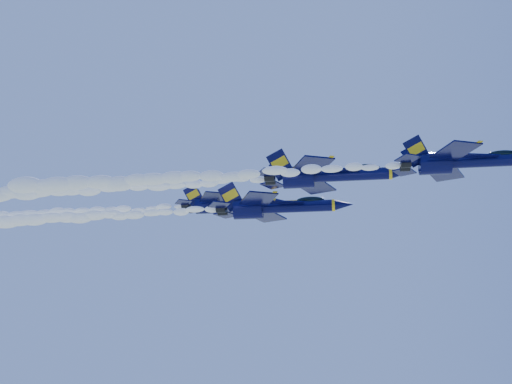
# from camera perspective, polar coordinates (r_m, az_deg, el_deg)

# --- Properties ---
(jet_lead) EXTENTS (15.90, 13.04, 5.91)m
(jet_lead) POSITION_cam_1_polar(r_m,az_deg,el_deg) (73.74, 18.04, 2.61)
(jet_lead) COLOR #060631
(smoke_trail_jet_lead) EXTENTS (45.84, 2.03, 1.82)m
(smoke_trail_jet_lead) POSITION_cam_1_polar(r_m,az_deg,el_deg) (73.92, -5.16, 1.36)
(smoke_trail_jet_lead) COLOR white
(jet_second) EXTENTS (18.48, 15.16, 6.87)m
(jet_second) POSITION_cam_1_polar(r_m,az_deg,el_deg) (82.02, 6.38, 1.49)
(jet_second) COLOR #060631
(smoke_trail_jet_second) EXTENTS (45.84, 2.35, 2.12)m
(smoke_trail_jet_second) POSITION_cam_1_polar(r_m,az_deg,el_deg) (87.84, -14.14, 0.31)
(smoke_trail_jet_second) COLOR white
(jet_third) EXTENTS (19.78, 16.23, 7.35)m
(jet_third) POSITION_cam_1_polar(r_m,az_deg,el_deg) (93.00, 1.72, -1.33)
(jet_third) COLOR #060631
(smoke_trail_jet_third) EXTENTS (45.84, 2.52, 2.27)m
(smoke_trail_jet_third) POSITION_cam_1_polar(r_m,az_deg,el_deg) (100.83, -16.32, -2.19)
(smoke_trail_jet_third) COLOR white
(jet_fourth) EXTENTS (17.17, 14.09, 6.38)m
(jet_fourth) POSITION_cam_1_polar(r_m,az_deg,el_deg) (101.13, -2.43, -1.06)
(jet_fourth) COLOR #060631
(smoke_trail_jet_fourth) EXTENTS (45.84, 2.19, 1.97)m
(smoke_trail_jet_fourth) POSITION_cam_1_polar(r_m,az_deg,el_deg) (110.18, -18.14, -1.82)
(smoke_trail_jet_fourth) COLOR white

